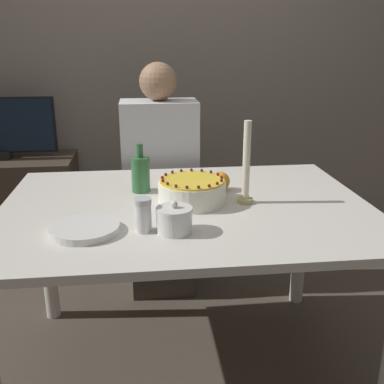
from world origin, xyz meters
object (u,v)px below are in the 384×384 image
Objects in this scene: bottle at (141,173)px; tv_monitor at (0,127)px; sugar_bowl at (174,220)px; sugar_shaker at (143,215)px; cake at (192,191)px; person_man_blue_shirt at (161,196)px; candle at (246,170)px.

tv_monitor is (-0.83, 0.97, 0.04)m from bottle.
sugar_bowl is at bearing -76.34° from bottle.
tv_monitor is (-0.83, 1.39, 0.06)m from sugar_shaker.
cake is 0.41× the size of tv_monitor.
person_man_blue_shirt is at bearing 84.12° from sugar_shaker.
cake is at bearing 97.60° from person_man_blue_shirt.
sugar_bowl is at bearing -10.16° from sugar_shaker.
person_man_blue_shirt is at bearing 97.60° from cake.
person_man_blue_shirt is (0.10, 0.54, -0.29)m from bottle.
cake is at bearing -39.18° from bottle.
sugar_bowl is 0.10× the size of person_man_blue_shirt.
bottle is at bearing 90.66° from sugar_shaker.
cake is 0.32m from sugar_shaker.
sugar_shaker is (-0.19, -0.26, 0.01)m from cake.
candle is at bearing -43.21° from tv_monitor.
candle reaches higher than cake.
cake is 2.27× the size of sugar_shaker.
sugar_bowl is (-0.09, -0.28, -0.00)m from cake.
sugar_shaker is at bearing 169.84° from sugar_bowl.
sugar_shaker reaches higher than sugar_bowl.
person_man_blue_shirt is (0.10, 0.96, -0.27)m from sugar_shaker.
cake is 0.29m from sugar_bowl.
cake is 1.52m from tv_monitor.
sugar_bowl is 0.37× the size of candle.
sugar_shaker is at bearing -59.08° from tv_monitor.
person_man_blue_shirt is at bearing 90.18° from sugar_bowl.
sugar_bowl is 0.19× the size of tv_monitor.
person_man_blue_shirt reaches higher than candle.
cake is 0.22m from candle.
sugar_shaker is 1.62m from tv_monitor.
person_man_blue_shirt reaches higher than sugar_shaker.
sugar_shaker is 0.36× the size of candle.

